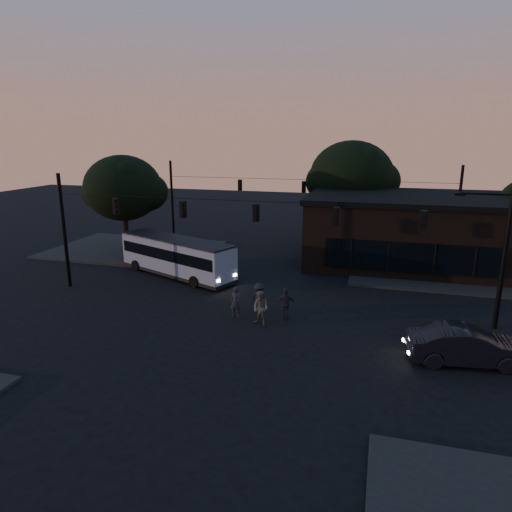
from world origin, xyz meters
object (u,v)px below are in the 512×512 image
(bus, at_px, (177,255))
(pedestrian_c, at_px, (286,304))
(pedestrian_d, at_px, (259,298))
(pedestrian_b, at_px, (261,308))
(pedestrian_a, at_px, (236,302))
(building, at_px, (409,230))
(car, at_px, (467,346))

(bus, height_order, pedestrian_c, bus)
(pedestrian_d, bearing_deg, pedestrian_b, 133.89)
(pedestrian_a, height_order, pedestrian_d, pedestrian_d)
(pedestrian_c, xyz_separation_m, pedestrian_d, (-1.64, 0.54, -0.01))
(building, height_order, pedestrian_c, building)
(pedestrian_c, relative_size, pedestrian_d, 1.01)
(car, height_order, pedestrian_b, pedestrian_b)
(building, distance_m, pedestrian_b, 16.91)
(pedestrian_c, bearing_deg, car, 145.69)
(pedestrian_a, bearing_deg, pedestrian_d, 49.79)
(car, height_order, pedestrian_a, pedestrian_a)
(building, height_order, pedestrian_b, building)
(pedestrian_a, distance_m, pedestrian_d, 1.49)
(car, bearing_deg, pedestrian_a, 70.51)
(pedestrian_a, distance_m, pedestrian_c, 2.77)
(pedestrian_c, bearing_deg, building, -132.94)
(bus, distance_m, pedestrian_a, 9.07)
(building, bearing_deg, bus, -153.87)
(bus, xyz_separation_m, pedestrian_d, (7.57, -5.29, -0.67))
(pedestrian_a, bearing_deg, building, 62.64)
(pedestrian_a, bearing_deg, pedestrian_b, -15.03)
(pedestrian_b, bearing_deg, car, 14.67)
(pedestrian_d, bearing_deg, pedestrian_c, -171.68)
(building, bearing_deg, pedestrian_a, -123.98)
(building, relative_size, pedestrian_b, 8.25)
(building, height_order, pedestrian_a, building)
(pedestrian_a, relative_size, pedestrian_b, 0.93)
(building, xyz_separation_m, pedestrian_d, (-8.47, -13.16, -1.83))
(pedestrian_c, bearing_deg, pedestrian_a, -6.36)
(pedestrian_a, distance_m, pedestrian_b, 1.73)
(building, bearing_deg, pedestrian_b, -118.21)
(pedestrian_a, height_order, pedestrian_c, pedestrian_c)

